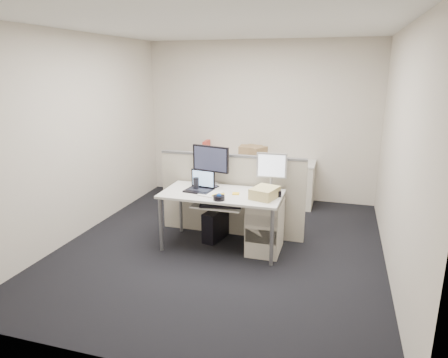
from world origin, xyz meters
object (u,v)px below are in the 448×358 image
(laptop, at_px, (199,182))
(monitor_main, at_px, (211,165))
(desk_phone, at_px, (271,192))
(desk, at_px, (222,198))

(laptop, bearing_deg, monitor_main, 89.47)
(monitor_main, height_order, desk_phone, monitor_main)
(desk_phone, bearing_deg, laptop, 167.62)
(laptop, xyz_separation_m, desk_phone, (0.90, 0.10, -0.09))
(monitor_main, xyz_separation_m, laptop, (-0.05, -0.34, -0.14))
(desk, relative_size, monitor_main, 2.85)
(desk, distance_m, desk_phone, 0.61)
(monitor_main, relative_size, desk_phone, 2.27)
(monitor_main, distance_m, laptop, 0.37)
(desk, xyz_separation_m, laptop, (-0.30, -0.02, 0.19))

